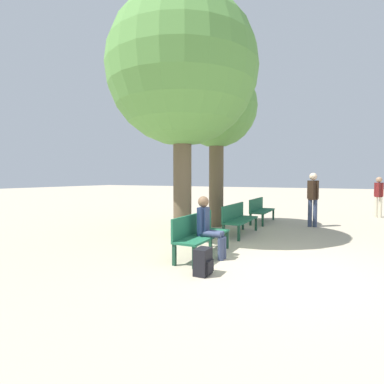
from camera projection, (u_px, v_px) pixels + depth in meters
The scene contains 10 objects.
ground_plane at pixel (282, 271), 4.98m from camera, with size 80.00×80.00×0.00m, color #B7A88E.
bench_row_0 at pixel (199, 232), 5.94m from camera, with size 0.48×1.71×0.82m.
bench_row_1 at pixel (238, 217), 8.12m from camera, with size 0.48×1.71×0.82m.
bench_row_2 at pixel (260, 209), 10.30m from camera, with size 0.48×1.71×0.82m.
tree_row_0 at pixel (182, 71), 7.35m from camera, with size 3.71×3.71×6.05m.
tree_row_1 at pixel (217, 109), 9.38m from camera, with size 2.53×2.53×5.03m.
person_seated at pixel (208, 225), 5.77m from camera, with size 0.55×0.31×1.19m.
backpack at pixel (203, 262), 4.77m from camera, with size 0.25×0.31×0.43m.
pedestrian_near at pixel (313, 196), 9.36m from camera, with size 0.34×0.30×1.69m.
pedestrian_mid at pixel (379, 194), 11.55m from camera, with size 0.32×0.28×1.57m.
Camera 1 is at (0.87, -5.05, 1.56)m, focal length 28.00 mm.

